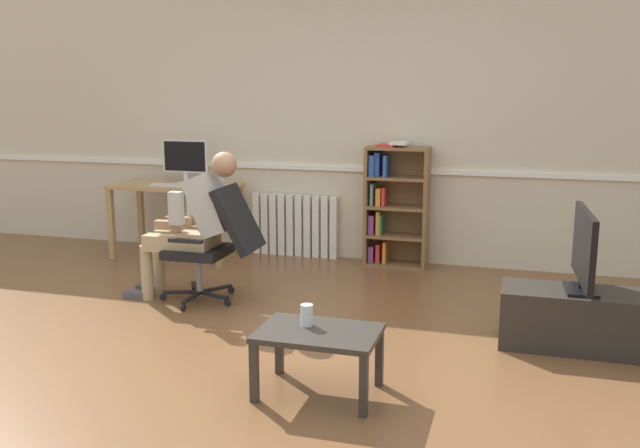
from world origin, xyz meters
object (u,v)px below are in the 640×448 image
Objects in this scene: computer_desk at (176,195)px; office_chair at (216,239)px; imac_monitor at (185,158)px; tv_screen at (584,249)px; coffee_table at (318,340)px; drinking_glass at (307,315)px; tv_stand at (578,319)px; person_seated at (194,222)px; computer_mouse at (192,185)px; radiator at (295,225)px; keyboard at (169,185)px; bookshelf at (393,205)px.

office_chair reaches higher than computer_desk.
tv_screen is at bearing -23.27° from imac_monitor.
coffee_table is 5.45× the size of drinking_glass.
tv_stand reaches higher than coffee_table.
computer_desk is 1.03× the size of person_seated.
computer_mouse reaches higher than tv_stand.
computer_desk reaches higher than radiator.
drinking_glass is (-1.55, -1.11, -0.24)m from tv_screen.
coffee_table is at bearing -34.29° from drinking_glass.
keyboard is 4.03m from tv_screen.
office_chair is 2.76m from tv_screen.
computer_mouse is 1.43m from office_chair.
computer_desk is at bearing 130.81° from coffee_table.
person_seated reaches higher than keyboard.
imac_monitor is 0.40× the size of person_seated.
radiator is 0.95× the size of office_chair.
tv_stand is 0.48m from tv_screen.
person_seated is at bearing 82.27° from tv_screen.
imac_monitor reaches higher than coffee_table.
bookshelf reaches higher than tv_stand.
computer_mouse is at bearing -25.95° from computer_desk.
imac_monitor is 0.41× the size of bookshelf.
person_seated is (-1.33, -1.57, 0.06)m from bookshelf.
drinking_glass is (1.98, -2.51, -0.33)m from computer_mouse.
radiator is 1.69m from office_chair.
person_seated is 1.21× the size of tv_stand.
drinking_glass is at bearing -88.95° from bookshelf.
keyboard reaches higher than tv_stand.
imac_monitor is 4.92× the size of computer_mouse.
tv_stand is 1.88m from coffee_table.
radiator is 1.73m from person_seated.
computer_desk reaches higher than tv_stand.
tv_screen is at bearing -21.85° from computer_desk.
computer_mouse is at bearing 65.27° from tv_screen.
bookshelf is 2.92m from drinking_glass.
office_chair is 1.80m from drinking_glass.
person_seated reaches higher than office_chair.
tv_stand is at bearing -48.41° from bookshelf.
office_chair is at bearing 81.87° from tv_screen.
bookshelf reaches higher than keyboard.
drinking_glass is (-1.55, -1.11, 0.24)m from tv_stand.
keyboard is 0.30× the size of bookshelf.
tv_screen reaches higher than radiator.
bookshelf reaches higher than office_chair.
computer_desk is 0.18m from keyboard.
drinking_glass is at bearing 145.71° from coffee_table.
coffee_table is (2.32, -2.69, -0.33)m from computer_desk.
drinking_glass is at bearing 40.40° from office_chair.
keyboard is at bearing -155.04° from radiator.
keyboard is 2.22m from bookshelf.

